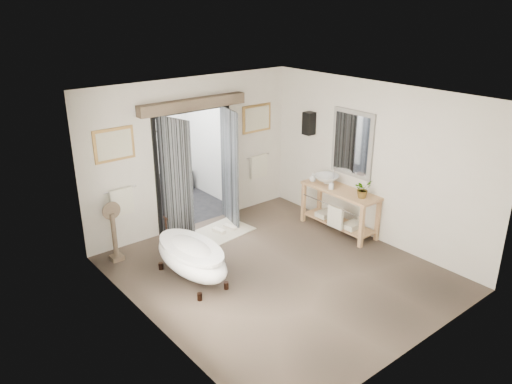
# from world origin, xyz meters

# --- Properties ---
(ground_plane) EXTENTS (5.00, 5.00, 0.00)m
(ground_plane) POSITION_xyz_m (0.00, 0.00, 0.00)
(ground_plane) COLOR brown
(room_shell) EXTENTS (4.52, 5.02, 2.91)m
(room_shell) POSITION_xyz_m (-0.04, -0.11, 1.86)
(room_shell) COLOR beige
(room_shell) RESTS_ON ground_plane
(shower_room) EXTENTS (2.22, 2.01, 2.51)m
(shower_room) POSITION_xyz_m (0.00, 3.99, 0.91)
(shower_room) COLOR black
(shower_room) RESTS_ON ground_plane
(back_wall_dressing) EXTENTS (3.82, 0.79, 2.52)m
(back_wall_dressing) POSITION_xyz_m (0.00, 2.32, 1.56)
(back_wall_dressing) COLOR black
(back_wall_dressing) RESTS_ON ground_plane
(clawfoot_tub) EXTENTS (0.74, 1.67, 0.81)m
(clawfoot_tub) POSITION_xyz_m (-1.20, 0.75, 0.40)
(clawfoot_tub) COLOR black
(clawfoot_tub) RESTS_ON ground_plane
(vanity) EXTENTS (0.57, 1.60, 0.85)m
(vanity) POSITION_xyz_m (1.95, 0.48, 0.51)
(vanity) COLOR tan
(vanity) RESTS_ON ground_plane
(pedestal_mirror) EXTENTS (0.32, 0.21, 1.08)m
(pedestal_mirror) POSITION_xyz_m (-1.87, 2.11, 0.46)
(pedestal_mirror) COLOR brown
(pedestal_mirror) RESTS_ON ground_plane
(rug) EXTENTS (1.29, 0.94, 0.01)m
(rug) POSITION_xyz_m (0.13, 1.86, 0.01)
(rug) COLOR beige
(rug) RESTS_ON ground_plane
(slippers) EXTENTS (0.42, 0.30, 0.05)m
(slippers) POSITION_xyz_m (0.24, 1.87, 0.04)
(slippers) COLOR white
(slippers) RESTS_ON rug
(basin) EXTENTS (0.61, 0.61, 0.17)m
(basin) POSITION_xyz_m (2.01, 0.89, 0.93)
(basin) COLOR white
(basin) RESTS_ON vanity
(plant) EXTENTS (0.33, 0.30, 0.33)m
(plant) POSITION_xyz_m (1.97, -0.03, 1.02)
(plant) COLOR gray
(plant) RESTS_ON vanity
(soap_bottle_a) EXTENTS (0.11, 0.11, 0.18)m
(soap_bottle_a) POSITION_xyz_m (1.84, 0.61, 0.94)
(soap_bottle_a) COLOR gray
(soap_bottle_a) RESTS_ON vanity
(soap_bottle_b) EXTENTS (0.17, 0.17, 0.17)m
(soap_bottle_b) POSITION_xyz_m (1.87, 1.13, 0.94)
(soap_bottle_b) COLOR gray
(soap_bottle_b) RESTS_ON vanity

